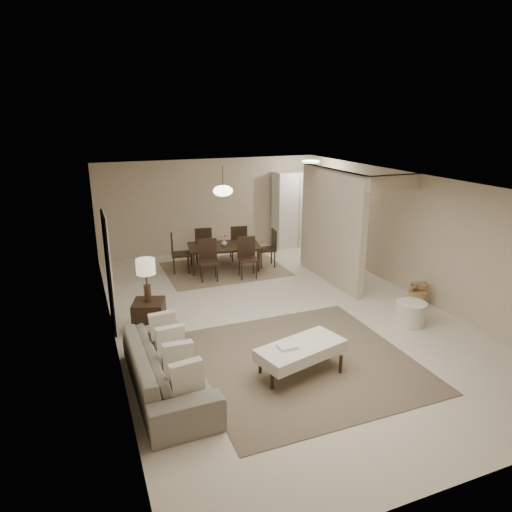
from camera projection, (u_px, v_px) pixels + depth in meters
name	position (u px, v px, depth m)	size (l,w,h in m)	color
floor	(279.00, 313.00, 8.67)	(9.00, 9.00, 0.00)	beige
ceiling	(281.00, 182.00, 7.92)	(9.00, 9.00, 0.00)	white
back_wall	(211.00, 206.00, 12.29)	(6.00, 6.00, 0.00)	#B9A88C
left_wall	(108.00, 270.00, 7.24)	(9.00, 9.00, 0.00)	#B9A88C
right_wall	(413.00, 235.00, 9.35)	(9.00, 9.00, 0.00)	#B9A88C
partition	(331.00, 227.00, 10.04)	(0.15, 2.50, 2.50)	#B9A88C
doorway	(109.00, 272.00, 7.85)	(0.04, 0.90, 2.04)	black
pantry_cabinet	(295.00, 209.00, 12.86)	(1.20, 0.55, 2.10)	silver
flush_light	(311.00, 162.00, 11.58)	(0.44, 0.44, 0.05)	white
living_rug	(303.00, 361.00, 7.00)	(3.20, 3.20, 0.01)	brown
sofa	(167.00, 368.00, 6.17)	(0.90, 2.30, 0.67)	slate
ottoman_bench	(301.00, 351.00, 6.55)	(1.41, 0.90, 0.47)	beige
side_table	(149.00, 317.00, 7.86)	(0.51, 0.51, 0.57)	black
table_lamp	(146.00, 270.00, 7.61)	(0.32, 0.32, 0.76)	#462E1E
round_pouf	(411.00, 314.00, 8.15)	(0.54, 0.54, 0.42)	beige
wicker_basket	(417.00, 299.00, 8.94)	(0.37, 0.37, 0.31)	olive
dining_rug	(225.00, 269.00, 11.12)	(2.80, 2.10, 0.01)	#7B634C
dining_table	(224.00, 257.00, 11.03)	(1.70, 0.95, 0.60)	black
dining_chairs	(224.00, 251.00, 10.98)	(2.54, 2.01, 0.93)	black
vase	(224.00, 243.00, 10.92)	(0.15, 0.15, 0.15)	silver
yellow_mat	(331.00, 261.00, 11.69)	(0.83, 0.51, 0.01)	yellow
pendant_light	(223.00, 191.00, 10.54)	(0.46, 0.46, 0.71)	#462E1E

